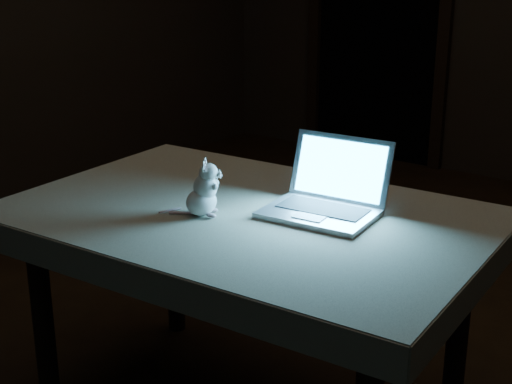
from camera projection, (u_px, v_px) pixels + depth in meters
The scene contains 6 objects.
floor at pixel (314, 346), 2.79m from camera, with size 5.00×5.00×0.00m, color black.
doorway at pixel (379, 3), 4.98m from camera, with size 1.06×0.36×2.13m, color black, non-canonical shape.
table at pixel (248, 319), 2.27m from camera, with size 1.29×0.83×0.69m, color black, non-canonical shape.
tablecloth at pixel (232, 221), 2.21m from camera, with size 1.38×0.92×0.09m, color #BAB39A, non-canonical shape.
laptop at pixel (320, 181), 2.08m from camera, with size 0.31×0.27×0.21m, color #A5A6AA, non-canonical shape.
plush_mouse at pixel (201, 188), 2.10m from camera, with size 0.12×0.12×0.16m, color silver, non-canonical shape.
Camera 1 is at (1.29, -2.11, 1.43)m, focal length 52.00 mm.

